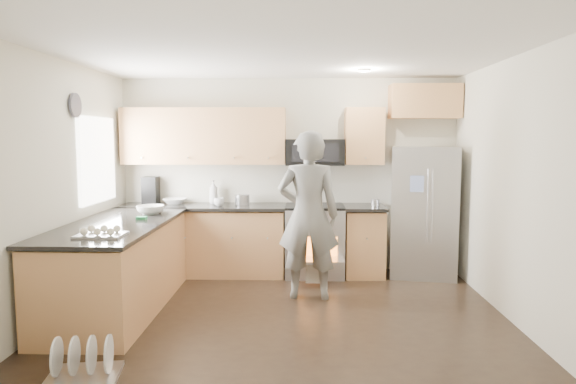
{
  "coord_description": "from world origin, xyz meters",
  "views": [
    {
      "loc": [
        0.18,
        -4.97,
        1.8
      ],
      "look_at": [
        0.03,
        0.5,
        1.23
      ],
      "focal_mm": 32.0,
      "sensor_mm": 36.0,
      "label": 1
    }
  ],
  "objects_px": {
    "stove_range": "(315,224)",
    "refrigerator": "(423,212)",
    "person": "(308,215)",
    "dish_rack": "(83,367)"
  },
  "relations": [
    {
      "from": "stove_range",
      "to": "refrigerator",
      "type": "relative_size",
      "value": 1.06
    },
    {
      "from": "refrigerator",
      "to": "person",
      "type": "distance_m",
      "value": 1.81
    },
    {
      "from": "person",
      "to": "stove_range",
      "type": "bearing_deg",
      "value": -94.63
    },
    {
      "from": "refrigerator",
      "to": "dish_rack",
      "type": "xyz_separation_m",
      "value": [
        -3.23,
        -3.01,
        -0.76
      ]
    },
    {
      "from": "refrigerator",
      "to": "person",
      "type": "height_order",
      "value": "person"
    },
    {
      "from": "refrigerator",
      "to": "person",
      "type": "bearing_deg",
      "value": -136.93
    },
    {
      "from": "person",
      "to": "dish_rack",
      "type": "bearing_deg",
      "value": 50.57
    },
    {
      "from": "stove_range",
      "to": "dish_rack",
      "type": "xyz_separation_m",
      "value": [
        -1.81,
        -3.0,
        -0.59
      ]
    },
    {
      "from": "stove_range",
      "to": "person",
      "type": "height_order",
      "value": "person"
    },
    {
      "from": "dish_rack",
      "to": "refrigerator",
      "type": "bearing_deg",
      "value": 42.93
    }
  ]
}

